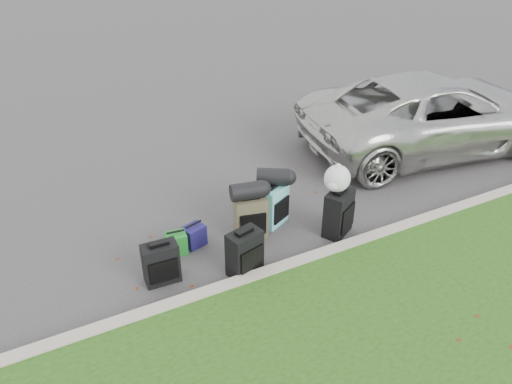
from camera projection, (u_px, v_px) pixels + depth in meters
name	position (u px, v px, depth m)	size (l,w,h in m)	color
ground	(268.00, 228.00, 7.40)	(120.00, 120.00, 0.00)	#383535
curb	(304.00, 262.00, 6.60)	(120.00, 0.18, 0.15)	#9E937F
suv	(435.00, 113.00, 9.42)	(2.36, 5.11, 1.42)	#B7B7B2
suitcase_small_black	(161.00, 263.00, 6.26)	(0.44, 0.24, 0.56)	black
suitcase_large_black_left	(245.00, 253.00, 6.38)	(0.44, 0.26, 0.63)	black
suitcase_olive	(251.00, 217.00, 7.10)	(0.45, 0.28, 0.62)	#3F3B28
suitcase_teal	(274.00, 205.00, 7.37)	(0.44, 0.26, 0.62)	#529FAF
suitcase_large_black_right	(338.00, 213.00, 7.13)	(0.46, 0.28, 0.69)	black
tote_green	(176.00, 243.00, 6.83)	(0.27, 0.22, 0.31)	#1C7F26
tote_navy	(194.00, 236.00, 6.98)	(0.29, 0.23, 0.31)	#1C1855
duffel_left	(247.00, 191.00, 6.88)	(0.25, 0.25, 0.46)	black
duffel_right	(273.00, 177.00, 7.21)	(0.26, 0.26, 0.46)	black
trash_bag	(337.00, 179.00, 6.91)	(0.38, 0.38, 0.38)	white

